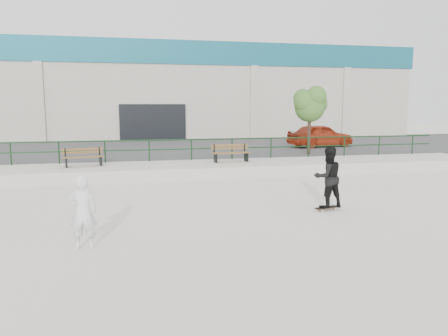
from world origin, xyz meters
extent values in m
plane|color=silver|center=(0.00, 0.00, 0.00)|extent=(120.00, 120.00, 0.00)
cube|color=beige|center=(0.00, 9.50, 0.25)|extent=(30.00, 3.00, 0.50)
cube|color=#404040|center=(0.00, 18.00, 0.25)|extent=(60.00, 14.00, 0.50)
cylinder|color=#133618|center=(0.00, 10.80, 1.50)|extent=(28.00, 0.06, 0.06)
cylinder|color=#133618|center=(0.00, 10.80, 1.05)|extent=(28.00, 0.05, 0.05)
cylinder|color=#133618|center=(-7.00, 10.80, 1.00)|extent=(0.06, 0.06, 1.00)
cylinder|color=#133618|center=(-5.00, 10.80, 1.00)|extent=(0.06, 0.06, 1.00)
cylinder|color=#133618|center=(-3.00, 10.80, 1.00)|extent=(0.06, 0.06, 1.00)
cylinder|color=#133618|center=(-1.00, 10.80, 1.00)|extent=(0.06, 0.06, 1.00)
cylinder|color=#133618|center=(1.00, 10.80, 1.00)|extent=(0.06, 0.06, 1.00)
cylinder|color=#133618|center=(3.00, 10.80, 1.00)|extent=(0.06, 0.06, 1.00)
cylinder|color=#133618|center=(5.00, 10.80, 1.00)|extent=(0.06, 0.06, 1.00)
cylinder|color=#133618|center=(7.00, 10.80, 1.00)|extent=(0.06, 0.06, 1.00)
cylinder|color=#133618|center=(9.00, 10.80, 1.00)|extent=(0.06, 0.06, 1.00)
cylinder|color=#133618|center=(11.00, 10.80, 1.00)|extent=(0.06, 0.06, 1.00)
cylinder|color=#133618|center=(13.00, 10.80, 1.00)|extent=(0.06, 0.06, 1.00)
cube|color=beige|center=(0.00, 32.00, 4.00)|extent=(44.00, 16.00, 8.00)
cube|color=#165E70|center=(0.00, 32.00, 7.10)|extent=(44.20, 16.20, 1.80)
cube|color=black|center=(0.00, 23.95, 1.60)|extent=(5.00, 0.15, 3.20)
cube|color=beige|center=(-8.00, 23.90, 3.10)|extent=(0.60, 0.25, 6.20)
cube|color=beige|center=(8.00, 23.90, 3.10)|extent=(0.60, 0.25, 6.20)
cube|color=beige|center=(16.00, 23.90, 3.10)|extent=(0.60, 0.25, 6.20)
cube|color=brown|center=(-3.82, 9.55, 0.91)|extent=(1.70, 0.47, 0.04)
cube|color=brown|center=(-3.86, 9.72, 0.91)|extent=(1.70, 0.47, 0.04)
cube|color=brown|center=(-3.89, 9.89, 0.91)|extent=(1.70, 0.47, 0.04)
cube|color=brown|center=(-3.91, 9.96, 1.09)|extent=(1.68, 0.39, 0.10)
cube|color=brown|center=(-3.91, 9.96, 1.22)|extent=(1.68, 0.39, 0.10)
cube|color=black|center=(-4.55, 9.57, 0.70)|extent=(0.15, 0.48, 0.40)
cube|color=black|center=(-4.61, 9.81, 1.09)|extent=(0.07, 0.06, 0.40)
cube|color=black|center=(-3.16, 9.87, 0.70)|extent=(0.15, 0.48, 0.40)
cube|color=black|center=(-3.21, 10.11, 1.09)|extent=(0.07, 0.06, 0.40)
cube|color=brown|center=(2.72, 9.62, 0.93)|extent=(1.79, 0.20, 0.04)
cube|color=brown|center=(2.71, 9.80, 0.93)|extent=(1.79, 0.20, 0.04)
cube|color=brown|center=(2.70, 9.98, 0.93)|extent=(1.79, 0.20, 0.04)
cube|color=brown|center=(2.70, 10.06, 1.12)|extent=(1.79, 0.12, 0.10)
cube|color=brown|center=(2.70, 10.06, 1.25)|extent=(1.79, 0.12, 0.10)
cube|color=black|center=(1.96, 9.77, 0.71)|extent=(0.08, 0.50, 0.42)
cube|color=black|center=(1.95, 10.02, 1.12)|extent=(0.06, 0.05, 0.42)
cube|color=black|center=(3.45, 9.84, 0.71)|extent=(0.08, 0.50, 0.42)
cube|color=black|center=(3.44, 10.09, 1.12)|extent=(0.06, 0.05, 0.42)
cylinder|color=#3F291F|center=(7.57, 12.08, 1.59)|extent=(0.18, 0.18, 2.17)
sphere|color=#406F28|center=(7.57, 12.08, 3.04)|extent=(1.63, 1.63, 1.63)
sphere|color=#406F28|center=(8.03, 12.35, 3.22)|extent=(1.27, 1.27, 1.27)
sphere|color=#406F28|center=(7.21, 11.90, 3.31)|extent=(1.18, 1.18, 1.18)
sphere|color=#406F28|center=(7.75, 11.72, 3.58)|extent=(1.09, 1.09, 1.09)
sphere|color=#406F28|center=(7.30, 12.44, 3.49)|extent=(1.00, 1.00, 1.00)
imported|color=#A02C13|center=(9.98, 15.83, 1.22)|extent=(4.45, 2.38, 1.44)
cube|color=black|center=(3.79, 1.98, 0.09)|extent=(0.80, 0.41, 0.02)
cube|color=brown|center=(3.79, 1.98, 0.07)|extent=(0.80, 0.41, 0.01)
cube|color=gray|center=(3.54, 1.91, 0.04)|extent=(0.10, 0.17, 0.03)
cube|color=gray|center=(4.04, 2.06, 0.04)|extent=(0.10, 0.17, 0.03)
cylinder|color=beige|center=(3.56, 1.82, 0.03)|extent=(0.06, 0.04, 0.06)
cylinder|color=beige|center=(3.51, 2.00, 0.03)|extent=(0.06, 0.04, 0.06)
cylinder|color=beige|center=(4.06, 1.96, 0.03)|extent=(0.06, 0.04, 0.06)
cylinder|color=beige|center=(4.01, 2.15, 0.03)|extent=(0.06, 0.04, 0.06)
imported|color=black|center=(3.79, 1.98, 1.00)|extent=(0.93, 0.75, 1.82)
imported|color=white|center=(-3.00, -0.11, 0.82)|extent=(0.63, 0.44, 1.64)
camera|label=1|loc=(-2.03, -9.81, 3.13)|focal=35.00mm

